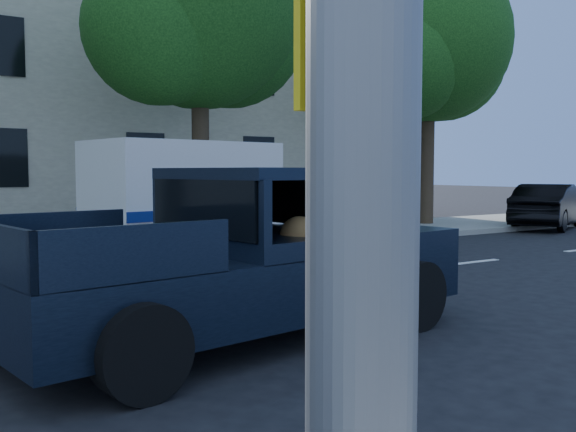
# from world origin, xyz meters

# --- Properties ---
(ground) EXTENTS (120.00, 120.00, 0.00)m
(ground) POSITION_xyz_m (0.00, 0.00, 0.00)
(ground) COLOR black
(ground) RESTS_ON ground
(lane_stripes) EXTENTS (21.60, 0.14, 0.01)m
(lane_stripes) POSITION_xyz_m (2.00, 3.40, 0.01)
(lane_stripes) COLOR silver
(lane_stripes) RESTS_ON ground
(street_tree_mid) EXTENTS (6.00, 5.20, 8.60)m
(street_tree_mid) POSITION_xyz_m (5.03, 9.62, 5.71)
(street_tree_mid) COLOR #332619
(street_tree_mid) RESTS_ON ground
(street_tree_right) EXTENTS (6.00, 5.20, 8.60)m
(street_tree_right) POSITION_xyz_m (13.03, 9.62, 5.71)
(street_tree_right) COLOR #332619
(street_tree_right) RESTS_ON ground
(building_main) EXTENTS (26.00, 6.00, 9.00)m
(building_main) POSITION_xyz_m (3.00, 16.50, 4.50)
(building_main) COLOR beige
(building_main) RESTS_ON ground
(pickup_truck) EXTENTS (5.49, 2.94, 1.88)m
(pickup_truck) POSITION_xyz_m (1.23, 0.75, 0.64)
(pickup_truck) COLOR black
(pickup_truck) RESTS_ON ground
(mail_truck) EXTENTS (4.67, 2.83, 2.41)m
(mail_truck) POSITION_xyz_m (3.47, 6.60, 1.06)
(mail_truck) COLOR silver
(mail_truck) RESTS_ON ground
(parked_sedan) EXTENTS (3.06, 4.58, 1.43)m
(parked_sedan) POSITION_xyz_m (16.13, 7.29, 0.71)
(parked_sedan) COLOR black
(parked_sedan) RESTS_ON ground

